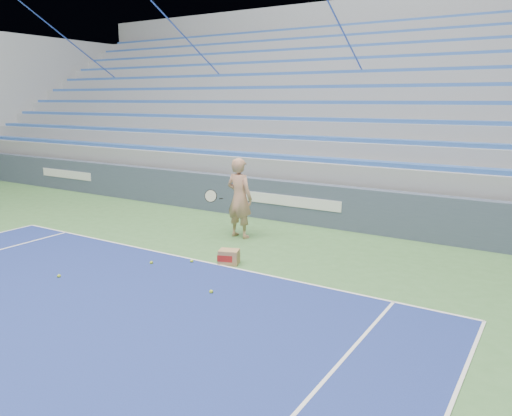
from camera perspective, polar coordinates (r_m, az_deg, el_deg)
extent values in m
cube|color=white|center=(10.40, -6.88, -5.91)|extent=(10.97, 0.05, 0.00)
cube|color=#3D495D|center=(13.51, 3.71, 0.77)|extent=(30.00, 0.30, 1.10)
cube|color=white|center=(19.28, -20.87, 3.63)|extent=(2.60, 0.02, 0.28)
cube|color=white|center=(13.36, 3.39, 0.86)|extent=(3.20, 0.02, 0.28)
cube|color=gray|center=(17.59, 10.75, 3.29)|extent=(30.00, 8.50, 1.10)
cube|color=gray|center=(17.48, 10.86, 5.88)|extent=(30.00, 8.50, 0.50)
cube|color=#305AAF|center=(13.92, 5.09, 5.70)|extent=(29.60, 0.42, 0.11)
cube|color=gray|center=(17.83, 11.42, 7.59)|extent=(30.00, 7.65, 0.50)
cube|color=#305AAF|center=(14.64, 6.65, 7.96)|extent=(29.60, 0.42, 0.11)
cube|color=gray|center=(18.20, 11.97, 9.24)|extent=(30.00, 6.80, 0.50)
cube|color=#305AAF|center=(15.38, 8.08, 10.00)|extent=(29.60, 0.42, 0.11)
cube|color=gray|center=(18.58, 12.50, 10.82)|extent=(30.00, 5.95, 0.50)
cube|color=#305AAF|center=(16.15, 9.38, 11.84)|extent=(29.60, 0.42, 0.11)
cube|color=gray|center=(18.97, 13.01, 12.34)|extent=(30.00, 5.10, 0.50)
cube|color=#305AAF|center=(16.94, 10.58, 13.50)|extent=(29.60, 0.42, 0.11)
cube|color=gray|center=(19.39, 13.51, 13.79)|extent=(30.00, 4.25, 0.50)
cube|color=#305AAF|center=(17.75, 11.69, 15.02)|extent=(29.60, 0.42, 0.11)
cube|color=gray|center=(19.81, 13.99, 15.17)|extent=(30.00, 3.40, 0.50)
cube|color=#305AAF|center=(18.58, 12.72, 16.39)|extent=(29.60, 0.42, 0.11)
cube|color=gray|center=(20.25, 14.46, 16.50)|extent=(30.00, 2.55, 0.50)
cube|color=#305AAF|center=(19.42, 13.66, 17.64)|extent=(29.60, 0.42, 0.11)
cube|color=gray|center=(20.69, 14.92, 17.77)|extent=(30.00, 1.70, 0.50)
cube|color=#305AAF|center=(20.28, 14.55, 18.78)|extent=(29.60, 0.42, 0.11)
cube|color=gray|center=(21.15, 15.36, 18.99)|extent=(30.00, 0.85, 0.50)
cube|color=#305AAF|center=(21.14, 15.36, 19.83)|extent=(29.60, 0.42, 0.11)
cube|color=gray|center=(26.84, -21.35, 11.10)|extent=(0.30, 8.80, 6.10)
cube|color=gray|center=(21.69, 15.59, 12.96)|extent=(31.00, 0.40, 7.30)
cylinder|color=#3353B4|center=(24.44, -17.03, 15.00)|extent=(0.05, 8.53, 5.04)
cylinder|color=#3353B4|center=(20.36, -5.33, 16.09)|extent=(0.05, 8.53, 5.04)
cylinder|color=#3353B4|center=(17.43, 11.31, 16.55)|extent=(0.05, 8.53, 5.04)
imported|color=tan|center=(11.84, -1.90, 1.15)|extent=(0.74, 0.52, 1.92)
cylinder|color=black|center=(11.83, -3.98, 1.08)|extent=(0.12, 0.27, 0.08)
cylinder|color=beige|center=(11.65, -5.19, 1.38)|extent=(0.29, 0.16, 0.28)
torus|color=black|center=(11.65, -5.19, 1.38)|extent=(0.31, 0.18, 0.30)
cube|color=#A07A4D|center=(10.10, -3.10, -5.60)|extent=(0.47, 0.41, 0.29)
cube|color=#B21E19|center=(9.99, -3.60, -5.83)|extent=(0.30, 0.12, 0.13)
sphere|color=#AACF2A|center=(10.32, -11.87, -6.13)|extent=(0.07, 0.07, 0.07)
sphere|color=#AACF2A|center=(10.06, -21.60, -7.25)|extent=(0.07, 0.07, 0.07)
sphere|color=#AACF2A|center=(10.27, -7.36, -6.04)|extent=(0.07, 0.07, 0.07)
sphere|color=#AACF2A|center=(8.68, -5.14, -9.51)|extent=(0.07, 0.07, 0.07)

